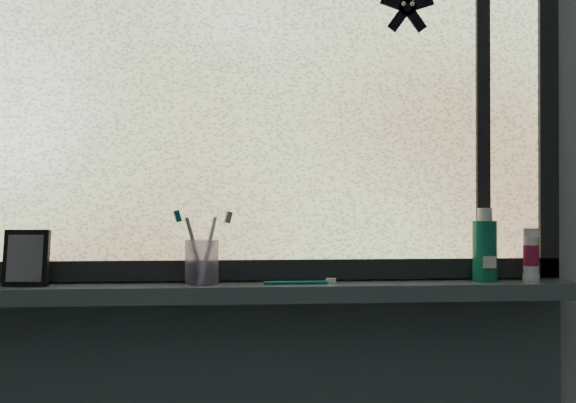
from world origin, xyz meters
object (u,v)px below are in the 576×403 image
at_px(mouthwash_bottle, 485,245).
at_px(cream_tube, 531,253).
at_px(toothbrush_cup, 202,262).
at_px(vanity_mirror, 26,258).

xyz_separation_m(mouthwash_bottle, cream_tube, (0.12, -0.00, -0.02)).
bearing_deg(mouthwash_bottle, toothbrush_cup, -179.79).
relative_size(vanity_mirror, mouthwash_bottle, 0.87).
xyz_separation_m(vanity_mirror, mouthwash_bottle, (1.12, 0.00, 0.03)).
height_order(vanity_mirror, cream_tube, vanity_mirror).
bearing_deg(cream_tube, toothbrush_cup, 179.96).
distance_m(mouthwash_bottle, cream_tube, 0.12).
relative_size(toothbrush_cup, mouthwash_bottle, 0.70).
bearing_deg(vanity_mirror, mouthwash_bottle, 5.44).
bearing_deg(vanity_mirror, toothbrush_cup, 5.49).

